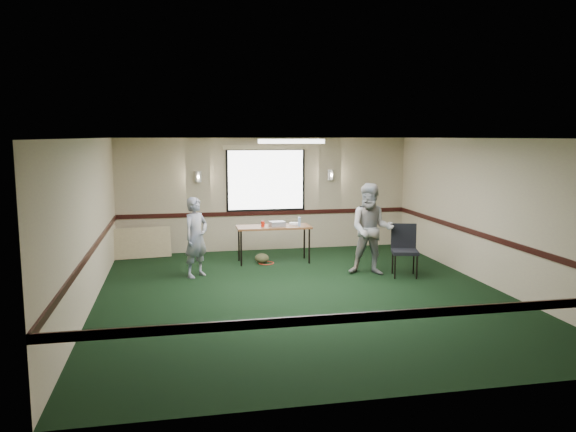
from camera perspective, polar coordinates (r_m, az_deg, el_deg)
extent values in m
plane|color=black|center=(9.88, 1.51, -7.95)|extent=(8.00, 8.00, 0.00)
plane|color=#C1B38B|center=(13.50, -2.28, 2.21)|extent=(7.00, 0.00, 7.00)
plane|color=#C1B38B|center=(5.84, 10.44, -5.73)|extent=(7.00, 0.00, 7.00)
plane|color=#C1B38B|center=(9.46, -19.60, -0.78)|extent=(0.00, 8.00, 8.00)
plane|color=#C1B38B|center=(10.92, 19.73, 0.35)|extent=(0.00, 8.00, 8.00)
plane|color=white|center=(9.50, 1.57, 7.90)|extent=(8.00, 8.00, 0.00)
cube|color=black|center=(13.54, -2.26, 0.31)|extent=(7.00, 0.03, 0.10)
cube|color=black|center=(5.97, 10.28, -9.89)|extent=(7.00, 0.03, 0.10)
cube|color=black|center=(9.53, -19.39, -3.45)|extent=(0.03, 8.00, 0.10)
cube|color=black|center=(10.98, 19.55, -1.98)|extent=(0.03, 8.00, 0.10)
cube|color=black|center=(13.44, -2.27, 3.69)|extent=(1.90, 0.01, 1.50)
cube|color=white|center=(13.44, -2.27, 3.68)|extent=(1.80, 0.02, 1.40)
cube|color=#CCB890|center=(13.40, -2.29, 6.97)|extent=(2.05, 0.08, 0.10)
cylinder|color=silver|center=(13.24, -9.12, 3.96)|extent=(0.16, 0.16, 0.25)
cylinder|color=silver|center=(13.75, 4.37, 4.18)|extent=(0.16, 0.16, 0.25)
cube|color=white|center=(10.48, 0.33, 7.59)|extent=(1.20, 0.32, 0.08)
cube|color=brown|center=(12.18, -1.46, -1.13)|extent=(1.61, 0.67, 0.04)
cylinder|color=black|center=(11.91, -4.77, -3.32)|extent=(0.04, 0.04, 0.76)
cylinder|color=black|center=(12.14, 2.18, -3.08)|extent=(0.04, 0.04, 0.76)
cylinder|color=black|center=(12.41, -5.01, -2.86)|extent=(0.04, 0.04, 0.76)
cylinder|color=black|center=(12.63, 1.67, -2.64)|extent=(0.04, 0.04, 0.76)
cube|color=gray|center=(12.14, -1.11, -0.80)|extent=(0.35, 0.30, 0.11)
cube|color=white|center=(12.34, 0.66, -0.79)|extent=(0.25, 0.23, 0.05)
cylinder|color=red|center=(12.10, -2.57, -0.80)|extent=(0.08, 0.08, 0.12)
cylinder|color=#7EA1CE|center=(12.14, 1.16, -0.58)|extent=(0.06, 0.06, 0.20)
ellipsoid|color=#434326|center=(12.22, -2.67, -4.31)|extent=(0.32, 0.25, 0.22)
torus|color=red|center=(12.21, -2.22, -4.80)|extent=(0.43, 0.43, 0.02)
cube|color=tan|center=(13.10, -14.76, -2.67)|extent=(1.36, 0.37, 0.69)
cube|color=black|center=(11.23, 11.79, -3.57)|extent=(0.61, 0.61, 0.07)
cube|color=black|center=(11.42, 11.66, -1.98)|extent=(0.49, 0.18, 0.49)
cylinder|color=black|center=(11.06, 10.82, -5.12)|extent=(0.03, 0.03, 0.46)
cylinder|color=black|center=(11.12, 12.96, -5.12)|extent=(0.03, 0.03, 0.46)
cylinder|color=black|center=(11.47, 10.57, -4.65)|extent=(0.03, 0.03, 0.46)
cylinder|color=black|center=(11.52, 12.64, -4.65)|extent=(0.03, 0.03, 0.46)
imported|color=#3B5082|center=(11.08, -9.33, -2.15)|extent=(0.67, 0.66, 1.57)
imported|color=#6D8DA9|center=(11.21, 8.47, -1.36)|extent=(1.07, 0.95, 1.82)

